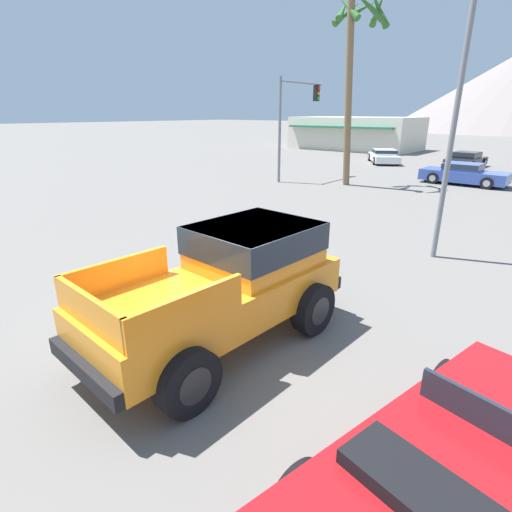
% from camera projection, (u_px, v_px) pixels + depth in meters
% --- Properties ---
extents(ground_plane, '(320.00, 320.00, 0.00)m').
position_uv_depth(ground_plane, '(231.00, 330.00, 7.44)').
color(ground_plane, slate).
extents(orange_pickup_truck, '(2.45, 4.93, 1.97)m').
position_uv_depth(orange_pickup_truck, '(231.00, 279.00, 6.89)').
color(orange_pickup_truck, orange).
rests_on(orange_pickup_truck, ground_plane).
extents(red_convertible_car, '(2.62, 4.67, 1.03)m').
position_uv_depth(red_convertible_car, '(459.00, 473.00, 4.00)').
color(red_convertible_car, '#B21419').
rests_on(red_convertible_car, ground_plane).
extents(parked_car_dark, '(2.14, 4.30, 1.14)m').
position_uv_depth(parked_car_dark, '(466.00, 159.00, 29.13)').
color(parked_car_dark, '#232328').
rests_on(parked_car_dark, ground_plane).
extents(parked_car_white, '(3.98, 4.76, 1.07)m').
position_uv_depth(parked_car_white, '(384.00, 156.00, 31.83)').
color(parked_car_white, white).
rests_on(parked_car_white, ground_plane).
extents(parked_car_blue, '(4.44, 2.00, 1.17)m').
position_uv_depth(parked_car_blue, '(464.00, 173.00, 22.35)').
color(parked_car_blue, '#334C9E').
rests_on(parked_car_blue, ground_plane).
extents(traffic_light_crosswalk, '(0.38, 4.22, 5.67)m').
position_uv_depth(traffic_light_crosswalk, '(297.00, 109.00, 23.08)').
color(traffic_light_crosswalk, slate).
rests_on(traffic_light_crosswalk, ground_plane).
extents(street_lamp_post, '(0.90, 0.24, 8.12)m').
position_uv_depth(street_lamp_post, '(463.00, 68.00, 9.61)').
color(street_lamp_post, slate).
rests_on(street_lamp_post, ground_plane).
extents(palm_tree_tall, '(2.85, 2.88, 9.33)m').
position_uv_depth(palm_tree_tall, '(356.00, 47.00, 19.89)').
color(palm_tree_tall, brown).
rests_on(palm_tree_tall, ground_plane).
extents(storefront_building, '(12.96, 8.04, 3.36)m').
position_uv_depth(storefront_building, '(355.00, 133.00, 43.58)').
color(storefront_building, beige).
rests_on(storefront_building, ground_plane).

